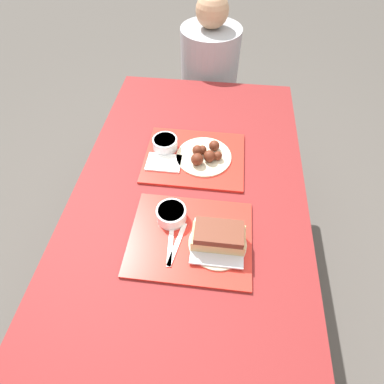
{
  "coord_description": "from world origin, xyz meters",
  "views": [
    {
      "loc": [
        0.1,
        -0.7,
        1.68
      ],
      "look_at": [
        0.02,
        -0.02,
        0.81
      ],
      "focal_mm": 28.0,
      "sensor_mm": 36.0,
      "label": 1
    }
  ],
  "objects_px": {
    "bowl_coleslaw_near": "(171,214)",
    "person_seated_across": "(210,66)",
    "brisket_sandwich_plate": "(218,238)",
    "tray_near": "(191,238)",
    "tray_far": "(194,157)",
    "wings_plate_far": "(205,155)",
    "bowl_coleslaw_far": "(165,143)"
  },
  "relations": [
    {
      "from": "tray_near",
      "to": "bowl_coleslaw_far",
      "type": "height_order",
      "value": "bowl_coleslaw_far"
    },
    {
      "from": "tray_near",
      "to": "brisket_sandwich_plate",
      "type": "relative_size",
      "value": 2.14
    },
    {
      "from": "tray_far",
      "to": "bowl_coleslaw_far",
      "type": "relative_size",
      "value": 3.98
    },
    {
      "from": "tray_far",
      "to": "bowl_coleslaw_far",
      "type": "bearing_deg",
      "value": 164.78
    },
    {
      "from": "tray_far",
      "to": "bowl_coleslaw_far",
      "type": "xyz_separation_m",
      "value": [
        -0.13,
        0.04,
        0.03
      ]
    },
    {
      "from": "brisket_sandwich_plate",
      "to": "wings_plate_far",
      "type": "xyz_separation_m",
      "value": [
        -0.08,
        0.4,
        -0.02
      ]
    },
    {
      "from": "tray_far",
      "to": "bowl_coleslaw_far",
      "type": "height_order",
      "value": "bowl_coleslaw_far"
    },
    {
      "from": "tray_far",
      "to": "bowl_coleslaw_near",
      "type": "bearing_deg",
      "value": -98.01
    },
    {
      "from": "tray_near",
      "to": "bowl_coleslaw_near",
      "type": "relative_size",
      "value": 3.98
    },
    {
      "from": "tray_far",
      "to": "tray_near",
      "type": "bearing_deg",
      "value": -85.43
    },
    {
      "from": "bowl_coleslaw_far",
      "to": "wings_plate_far",
      "type": "relative_size",
      "value": 0.45
    },
    {
      "from": "bowl_coleslaw_near",
      "to": "brisket_sandwich_plate",
      "type": "distance_m",
      "value": 0.19
    },
    {
      "from": "tray_far",
      "to": "brisket_sandwich_plate",
      "type": "relative_size",
      "value": 2.14
    },
    {
      "from": "bowl_coleslaw_near",
      "to": "tray_far",
      "type": "bearing_deg",
      "value": 81.99
    },
    {
      "from": "brisket_sandwich_plate",
      "to": "bowl_coleslaw_far",
      "type": "xyz_separation_m",
      "value": [
        -0.26,
        0.44,
        -0.01
      ]
    },
    {
      "from": "bowl_coleslaw_near",
      "to": "wings_plate_far",
      "type": "relative_size",
      "value": 0.45
    },
    {
      "from": "bowl_coleslaw_near",
      "to": "bowl_coleslaw_far",
      "type": "height_order",
      "value": "same"
    },
    {
      "from": "bowl_coleslaw_far",
      "to": "tray_far",
      "type": "bearing_deg",
      "value": -15.22
    },
    {
      "from": "tray_near",
      "to": "wings_plate_far",
      "type": "height_order",
      "value": "wings_plate_far"
    },
    {
      "from": "wings_plate_far",
      "to": "tray_near",
      "type": "bearing_deg",
      "value": -91.93
    },
    {
      "from": "bowl_coleslaw_near",
      "to": "brisket_sandwich_plate",
      "type": "xyz_separation_m",
      "value": [
        0.17,
        -0.08,
        0.01
      ]
    },
    {
      "from": "wings_plate_far",
      "to": "bowl_coleslaw_far",
      "type": "bearing_deg",
      "value": 167.18
    },
    {
      "from": "bowl_coleslaw_near",
      "to": "person_seated_across",
      "type": "distance_m",
      "value": 1.15
    },
    {
      "from": "bowl_coleslaw_near",
      "to": "bowl_coleslaw_far",
      "type": "bearing_deg",
      "value": 103.4
    },
    {
      "from": "tray_near",
      "to": "wings_plate_far",
      "type": "xyz_separation_m",
      "value": [
        0.01,
        0.39,
        0.02
      ]
    },
    {
      "from": "tray_far",
      "to": "person_seated_across",
      "type": "xyz_separation_m",
      "value": [
        0.0,
        0.82,
        -0.04
      ]
    },
    {
      "from": "bowl_coleslaw_far",
      "to": "wings_plate_far",
      "type": "xyz_separation_m",
      "value": [
        0.17,
        -0.04,
        -0.01
      ]
    },
    {
      "from": "tray_near",
      "to": "person_seated_across",
      "type": "height_order",
      "value": "person_seated_across"
    },
    {
      "from": "wings_plate_far",
      "to": "person_seated_across",
      "type": "bearing_deg",
      "value": 92.98
    },
    {
      "from": "brisket_sandwich_plate",
      "to": "person_seated_across",
      "type": "xyz_separation_m",
      "value": [
        -0.12,
        1.23,
        -0.08
      ]
    },
    {
      "from": "tray_near",
      "to": "tray_far",
      "type": "height_order",
      "value": "same"
    },
    {
      "from": "tray_near",
      "to": "tray_far",
      "type": "relative_size",
      "value": 1.0
    }
  ]
}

